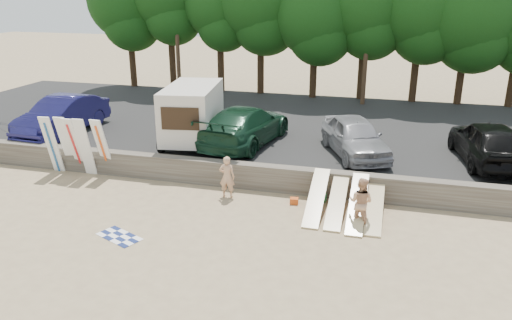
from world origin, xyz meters
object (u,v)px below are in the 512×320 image
object	(u,v)px
car_2	(355,136)
beachgoer_a	(227,177)
car_3	(488,142)
car_1	(245,125)
car_0	(62,115)
cooler	(320,197)
beachgoer_b	(361,202)
box_trailer	(192,112)

from	to	relation	value
car_2	beachgoer_a	world-z (taller)	car_2
car_3	car_1	bearing A→B (deg)	-8.29
car_0	cooler	xyz separation A→B (m)	(13.11, -3.41, -1.42)
beachgoer_a	car_1	bearing A→B (deg)	-85.98
beachgoer_a	beachgoer_b	size ratio (longest dim) A/B	0.96
car_0	box_trailer	bearing A→B (deg)	2.36
car_2	car_3	bearing A→B (deg)	-20.46
beachgoer_a	cooler	xyz separation A→B (m)	(3.43, 0.49, -0.65)
car_1	beachgoer_b	world-z (taller)	car_1
car_0	cooler	distance (m)	13.62
car_3	beachgoer_b	world-z (taller)	car_3
car_0	car_3	xyz separation A→B (m)	(19.26, 0.57, 0.01)
beachgoer_b	box_trailer	bearing A→B (deg)	-14.87
car_0	beachgoer_a	bearing A→B (deg)	-18.90
box_trailer	car_0	bearing A→B (deg)	170.62
car_3	cooler	xyz separation A→B (m)	(-6.15, -3.98, -1.43)
box_trailer	car_3	xyz separation A→B (m)	(12.44, 0.65, -0.60)
car_0	beachgoer_a	world-z (taller)	car_0
car_2	car_3	distance (m)	5.27
car_2	car_0	bearing A→B (deg)	157.52
car_1	car_3	world-z (taller)	car_3
car_2	beachgoer_a	size ratio (longest dim) A/B	2.94
beachgoer_a	beachgoer_b	xyz separation A→B (m)	(4.96, -1.13, 0.04)
car_2	beachgoer_a	distance (m)	6.05
car_1	beachgoer_a	xyz separation A→B (m)	(0.58, -4.43, -0.77)
box_trailer	car_2	world-z (taller)	box_trailer
beachgoer_b	car_2	bearing A→B (deg)	-65.58
car_0	car_3	world-z (taller)	car_3
beachgoer_b	car_0	bearing A→B (deg)	-1.51
car_0	car_1	size ratio (longest dim) A/B	0.89
car_0	car_2	distance (m)	14.00
box_trailer	car_3	bearing A→B (deg)	-5.71
car_2	car_3	size ratio (longest dim) A/B	0.91
car_1	car_2	xyz separation A→B (m)	(4.90, -0.25, -0.06)
car_1	beachgoer_b	distance (m)	7.89
box_trailer	car_1	xyz separation A→B (m)	(2.28, 0.61, -0.62)
car_1	car_0	bearing A→B (deg)	11.62
car_3	cooler	size ratio (longest dim) A/B	13.74
car_1	cooler	bearing A→B (deg)	143.84
car_0	beachgoer_a	size ratio (longest dim) A/B	3.31
beachgoer_a	car_3	bearing A→B (deg)	-158.46
car_0	beachgoer_b	bearing A→B (deg)	-15.92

